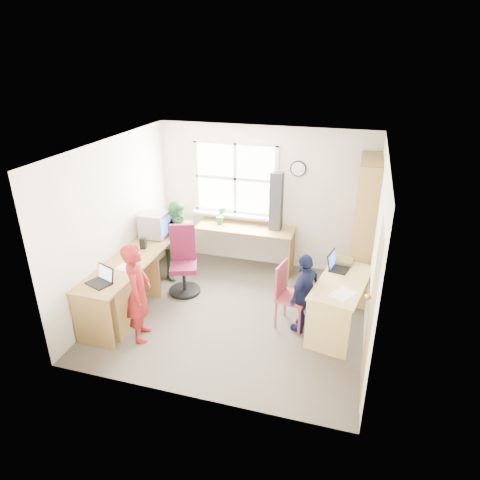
{
  "coord_description": "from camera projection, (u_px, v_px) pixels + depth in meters",
  "views": [
    {
      "loc": [
        1.53,
        -4.98,
        3.5
      ],
      "look_at": [
        0.0,
        0.25,
        1.05
      ],
      "focal_mm": 32.0,
      "sensor_mm": 36.0,
      "label": 1
    }
  ],
  "objects": [
    {
      "name": "l_desk",
      "position": [
        142.0,
        282.0,
        6.09
      ],
      "size": [
        2.38,
        2.95,
        0.75
      ],
      "color": "#A37A41",
      "rests_on": "ground"
    },
    {
      "name": "right_desk",
      "position": [
        341.0,
        294.0,
        5.65
      ],
      "size": [
        0.81,
        1.36,
        0.73
      ],
      "rotation": [
        0.0,
        0.0,
        -0.18
      ],
      "color": "#E9CB74",
      "rests_on": "ground"
    },
    {
      "name": "paper_a",
      "position": [
        127.0,
        266.0,
        5.91
      ],
      "size": [
        0.23,
        0.32,
        0.0
      ],
      "rotation": [
        0.0,
        0.0,
        -0.06
      ],
      "color": "white",
      "rests_on": "l_desk"
    },
    {
      "name": "laptop_right",
      "position": [
        337.0,
        265.0,
        5.87
      ],
      "size": [
        0.33,
        0.38,
        0.22
      ],
      "rotation": [
        0.0,
        0.0,
        1.36
      ],
      "color": "black",
      "rests_on": "right_desk"
    },
    {
      "name": "game_box",
      "position": [
        343.0,
        260.0,
        6.05
      ],
      "size": [
        0.32,
        0.32,
        0.06
      ],
      "rotation": [
        0.0,
        0.0,
        -0.09
      ],
      "color": "red",
      "rests_on": "right_desk"
    },
    {
      "name": "crt_monitor",
      "position": [
        154.0,
        225.0,
        6.75
      ],
      "size": [
        0.41,
        0.36,
        0.4
      ],
      "rotation": [
        0.0,
        0.0,
        0.0
      ],
      "color": "#9D9DA1",
      "rests_on": "l_desk"
    },
    {
      "name": "swivel_chair",
      "position": [
        184.0,
        264.0,
        6.6
      ],
      "size": [
        0.64,
        0.64,
        1.06
      ],
      "rotation": [
        0.0,
        0.0,
        0.36
      ],
      "color": "black",
      "rests_on": "ground"
    },
    {
      "name": "speaker_b",
      "position": [
        162.0,
        228.0,
        6.95
      ],
      "size": [
        0.11,
        0.11,
        0.17
      ],
      "rotation": [
        0.0,
        0.0,
        -0.29
      ],
      "color": "black",
      "rests_on": "l_desk"
    },
    {
      "name": "laptop_left",
      "position": [
        102.0,
        279.0,
        5.48
      ],
      "size": [
        0.38,
        0.35,
        0.21
      ],
      "rotation": [
        0.0,
        0.0,
        -0.38
      ],
      "color": "black",
      "rests_on": "l_desk"
    },
    {
      "name": "bookshelf",
      "position": [
        363.0,
        231.0,
        6.4
      ],
      "size": [
        0.3,
        1.02,
        2.1
      ],
      "color": "#A37A41",
      "rests_on": "ground"
    },
    {
      "name": "paper_b",
      "position": [
        343.0,
        294.0,
        5.26
      ],
      "size": [
        0.35,
        0.39,
        0.0
      ],
      "rotation": [
        0.0,
        0.0,
        -0.52
      ],
      "color": "white",
      "rests_on": "right_desk"
    },
    {
      "name": "speaker_a",
      "position": [
        143.0,
        243.0,
        6.4
      ],
      "size": [
        0.1,
        0.1,
        0.17
      ],
      "rotation": [
        0.0,
        0.0,
        0.19
      ],
      "color": "black",
      "rests_on": "l_desk"
    },
    {
      "name": "person_green",
      "position": [
        180.0,
        239.0,
        6.99
      ],
      "size": [
        0.6,
        0.72,
        1.3
      ],
      "primitive_type": "imported",
      "rotation": [
        0.0,
        0.0,
        1.38
      ],
      "color": "#327E41",
      "rests_on": "ground"
    },
    {
      "name": "potted_plant",
      "position": [
        221.0,
        216.0,
        7.26
      ],
      "size": [
        0.2,
        0.18,
        0.31
      ],
      "primitive_type": "imported",
      "rotation": [
        0.0,
        0.0,
        0.3
      ],
      "color": "#2E7335",
      "rests_on": "l_desk"
    },
    {
      "name": "person_navy",
      "position": [
        305.0,
        293.0,
        5.62
      ],
      "size": [
        0.5,
        0.71,
        1.12
      ],
      "primitive_type": "imported",
      "rotation": [
        0.0,
        0.0,
        -1.95
      ],
      "color": "#141A3F",
      "rests_on": "ground"
    },
    {
      "name": "cd_tower",
      "position": [
        276.0,
        201.0,
        6.92
      ],
      "size": [
        0.2,
        0.18,
        0.97
      ],
      "rotation": [
        0.0,
        0.0,
        -0.05
      ],
      "color": "black",
      "rests_on": "l_desk"
    },
    {
      "name": "wooden_chair",
      "position": [
        288.0,
        293.0,
        5.76
      ],
      "size": [
        0.46,
        0.46,
        0.91
      ],
      "rotation": [
        0.0,
        0.0,
        -0.19
      ],
      "color": "#B63C51",
      "rests_on": "ground"
    },
    {
      "name": "person_red",
      "position": [
        138.0,
        293.0,
        5.41
      ],
      "size": [
        0.45,
        0.56,
        1.34
      ],
      "primitive_type": "imported",
      "rotation": [
        0.0,
        0.0,
        1.88
      ],
      "color": "maroon",
      "rests_on": "ground"
    },
    {
      "name": "room",
      "position": [
        238.0,
        233.0,
        5.77
      ],
      "size": [
        3.64,
        3.44,
        2.44
      ],
      "color": "#4B443B",
      "rests_on": "ground"
    }
  ]
}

